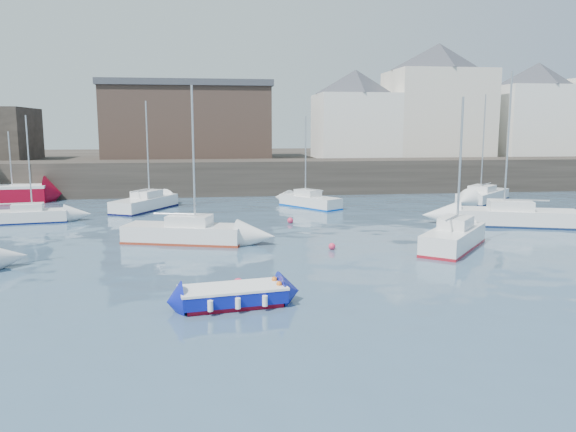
{
  "coord_description": "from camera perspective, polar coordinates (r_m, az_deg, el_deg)",
  "views": [
    {
      "loc": [
        -3.78,
        -15.72,
        5.92
      ],
      "look_at": [
        0.0,
        12.0,
        1.5
      ],
      "focal_mm": 35.0,
      "sensor_mm": 36.0,
      "label": 1
    }
  ],
  "objects": [
    {
      "name": "warehouse",
      "position": [
        58.76,
        -10.07,
        9.52
      ],
      "size": [
        16.4,
        10.4,
        7.6
      ],
      "color": "#3D2D26",
      "rests_on": "land_strip"
    },
    {
      "name": "water",
      "position": [
        17.21,
        5.51,
        -11.18
      ],
      "size": [
        220.0,
        220.0,
        0.0
      ],
      "primitive_type": "plane",
      "color": "#2D4760",
      "rests_on": "ground"
    },
    {
      "name": "sailboat_c",
      "position": [
        28.81,
        16.49,
        -2.11
      ],
      "size": [
        4.94,
        5.47,
        7.38
      ],
      "color": "white",
      "rests_on": "ground"
    },
    {
      "name": "bldg_east_b",
      "position": [
        66.99,
        23.89,
        9.89
      ],
      "size": [
        11.88,
        11.88,
        9.95
      ],
      "color": "white",
      "rests_on": "land_strip"
    },
    {
      "name": "blue_dinghy",
      "position": [
        19.04,
        -5.63,
        -8.0
      ],
      "size": [
        3.73,
        2.13,
        0.67
      ],
      "color": "maroon",
      "rests_on": "ground"
    },
    {
      "name": "quay_wall",
      "position": [
        51.05,
        -3.5,
        3.99
      ],
      "size": [
        90.0,
        5.0,
        3.0
      ],
      "primitive_type": "cube",
      "color": "#28231E",
      "rests_on": "ground"
    },
    {
      "name": "sailboat_b",
      "position": [
        29.63,
        -10.45,
        -1.67
      ],
      "size": [
        6.54,
        3.69,
        8.01
      ],
      "color": "white",
      "rests_on": "ground"
    },
    {
      "name": "buoy_mid",
      "position": [
        27.65,
        4.49,
        -3.41
      ],
      "size": [
        0.34,
        0.34,
        0.34
      ],
      "primitive_type": "sphere",
      "color": "#E32D52",
      "rests_on": "ground"
    },
    {
      "name": "buoy_far",
      "position": [
        35.12,
        0.23,
        -0.73
      ],
      "size": [
        0.37,
        0.37,
        0.37
      ],
      "primitive_type": "sphere",
      "color": "#E32D52",
      "rests_on": "ground"
    },
    {
      "name": "sailboat_e",
      "position": [
        38.92,
        -25.21,
        0.02
      ],
      "size": [
        5.38,
        2.48,
        6.67
      ],
      "color": "white",
      "rests_on": "ground"
    },
    {
      "name": "buoy_near",
      "position": [
        21.15,
        -5.06,
        -7.31
      ],
      "size": [
        0.4,
        0.4,
        0.4
      ],
      "primitive_type": "sphere",
      "color": "#E32D52",
      "rests_on": "ground"
    },
    {
      "name": "sailboat_d",
      "position": [
        36.82,
        22.06,
        -0.06
      ],
      "size": [
        7.57,
        4.51,
        9.19
      ],
      "color": "white",
      "rests_on": "ground"
    },
    {
      "name": "sailboat_g",
      "position": [
        48.08,
        19.2,
        1.98
      ],
      "size": [
        6.26,
        6.24,
        8.48
      ],
      "color": "white",
      "rests_on": "ground"
    },
    {
      "name": "land_strip",
      "position": [
        68.97,
        -4.63,
        5.19
      ],
      "size": [
        90.0,
        32.0,
        2.8
      ],
      "primitive_type": "cube",
      "color": "#28231E",
      "rests_on": "ground"
    },
    {
      "name": "sailboat_f",
      "position": [
        42.09,
        2.23,
        1.54
      ],
      "size": [
        4.3,
        5.23,
        6.76
      ],
      "color": "white",
      "rests_on": "ground"
    },
    {
      "name": "sailboat_h",
      "position": [
        41.97,
        -14.31,
        1.29
      ],
      "size": [
        4.52,
        6.28,
        7.81
      ],
      "color": "white",
      "rests_on": "ground"
    },
    {
      "name": "bldg_east_d",
      "position": [
        59.11,
        6.83,
        10.32
      ],
      "size": [
        11.14,
        11.14,
        8.95
      ],
      "color": "white",
      "rests_on": "land_strip"
    },
    {
      "name": "bldg_east_a",
      "position": [
        62.49,
        14.91,
        11.33
      ],
      "size": [
        13.36,
        13.36,
        11.8
      ],
      "color": "beige",
      "rests_on": "land_strip"
    }
  ]
}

